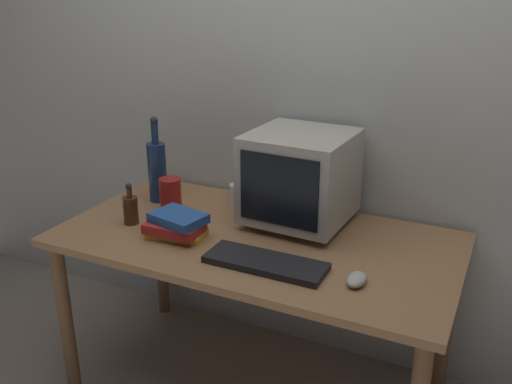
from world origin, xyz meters
TOP-DOWN VIEW (x-y plane):
  - back_wall at (0.00, 0.45)m, footprint 4.00×0.08m
  - desk at (0.00, 0.00)m, footprint 1.51×0.79m
  - crt_monitor at (0.10, 0.19)m, footprint 0.40×0.40m
  - keyboard at (0.13, -0.20)m, footprint 0.42×0.15m
  - computer_mouse at (0.45, -0.18)m, footprint 0.06×0.10m
  - bottle_tall at (-0.55, 0.15)m, footprint 0.08×0.08m
  - bottle_short at (-0.50, -0.11)m, footprint 0.06×0.06m
  - book_stack at (-0.27, -0.14)m, footprint 0.23×0.18m
  - mug at (-0.21, 0.26)m, footprint 0.12×0.08m
  - metal_canister at (-0.42, 0.05)m, footprint 0.09×0.09m

SIDE VIEW (x-z plane):
  - desk at x=0.00m, z-range 0.27..0.98m
  - keyboard at x=0.13m, z-range 0.71..0.74m
  - computer_mouse at x=0.45m, z-range 0.71..0.75m
  - mug at x=-0.21m, z-range 0.71..0.80m
  - book_stack at x=-0.27m, z-range 0.71..0.81m
  - bottle_short at x=-0.50m, z-range 0.69..0.86m
  - metal_canister at x=-0.42m, z-range 0.71..0.86m
  - bottle_tall at x=-0.55m, z-range 0.67..1.04m
  - crt_monitor at x=0.10m, z-range 0.72..1.09m
  - back_wall at x=0.00m, z-range 0.00..2.50m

